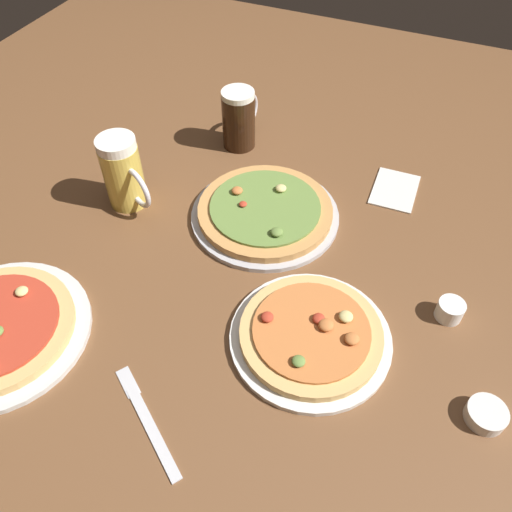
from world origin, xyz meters
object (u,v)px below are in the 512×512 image
Objects in this scene: beer_mug_dark at (124,173)px; knife_right at (147,420)px; ramekin_butter at (486,415)px; pizza_plate_far at (265,212)px; pizza_plate_near at (311,335)px; napkin_folded at (395,189)px; ramekin_sauce at (450,310)px; beer_mug_amber at (239,119)px.

knife_right is at bearing -54.66° from beer_mug_dark.
ramekin_butter is 0.34× the size of knife_right.
ramekin_butter is (0.52, -0.30, -0.00)m from pizza_plate_far.
pizza_plate_near is 0.48m from napkin_folded.
pizza_plate_far is at bearing 165.09° from ramekin_sauce.
pizza_plate_far is at bearing 13.96° from beer_mug_dark.
pizza_plate_far is 1.70× the size of knife_right.
knife_right is at bearing -156.33° from ramekin_butter.
ramekin_butter is at bearing -30.04° from pizza_plate_far.
napkin_folded is at bearing 71.49° from knife_right.
napkin_folded reaches higher than knife_right.
beer_mug_dark is at bearing 164.97° from ramekin_butter.
ramekin_butter is at bearing 23.67° from knife_right.
beer_mug_amber is at bearing 142.18° from ramekin_butter.
beer_mug_amber is 0.79× the size of knife_right.
beer_mug_dark is at bearing 159.48° from pizza_plate_near.
pizza_plate_near and pizza_plate_far have the same top height.
pizza_plate_near is 1.94× the size of beer_mug_amber.
knife_right is (-0.20, -0.26, -0.01)m from pizza_plate_near.
pizza_plate_near is at bearing 52.25° from knife_right.
pizza_plate_far is 1.93× the size of beer_mug_dark.
pizza_plate_far is at bearing 90.69° from knife_right.
ramekin_sauce is (0.74, -0.04, -0.07)m from beer_mug_dark.
knife_right is (0.18, -0.76, -0.07)m from beer_mug_amber.
beer_mug_amber is (0.14, 0.31, -0.01)m from beer_mug_dark.
beer_mug_dark is at bearing 177.14° from ramekin_sauce.
ramekin_sauce is at bearing 44.14° from knife_right.
ramekin_sauce is at bearing -2.86° from beer_mug_dark.
beer_mug_dark is at bearing -114.56° from beer_mug_amber.
beer_mug_amber is 0.87m from ramekin_butter.
knife_right is at bearing -89.31° from pizza_plate_far.
knife_right is (-0.42, -0.41, -0.02)m from ramekin_sauce.
beer_mug_dark is 0.34m from beer_mug_amber.
beer_mug_amber is 3.02× the size of ramekin_sauce.
beer_mug_dark is at bearing -166.04° from pizza_plate_far.
pizza_plate_far is 0.30m from beer_mug_amber.
beer_mug_dark is 0.86m from ramekin_butter.
napkin_folded is (0.25, 0.21, -0.01)m from pizza_plate_far.
beer_mug_dark reaches higher than pizza_plate_near.
beer_mug_amber is at bearing 176.67° from napkin_folded.
beer_mug_amber is 0.70m from ramekin_sauce.
pizza_plate_near is 0.63m from beer_mug_amber.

